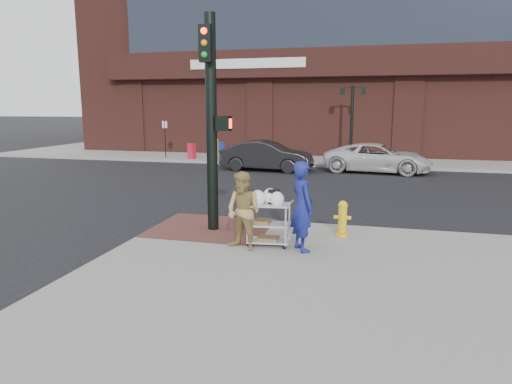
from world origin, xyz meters
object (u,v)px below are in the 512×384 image
(sedan_dark, at_px, (267,156))
(minivan_white, at_px, (378,158))
(pedestrian_tan, at_px, (244,211))
(woman_blue, at_px, (302,206))
(fire_hydrant, at_px, (342,218))
(traffic_signal_pole, at_px, (212,118))
(lamp_post, at_px, (352,115))
(utility_cart, at_px, (268,220))

(sedan_dark, height_order, minivan_white, sedan_dark)
(pedestrian_tan, height_order, sedan_dark, pedestrian_tan)
(woman_blue, xyz_separation_m, fire_hydrant, (0.74, 1.27, -0.51))
(traffic_signal_pole, bearing_deg, lamp_post, 80.76)
(minivan_white, height_order, utility_cart, utility_cart)
(lamp_post, relative_size, minivan_white, 0.81)
(traffic_signal_pole, relative_size, fire_hydrant, 6.01)
(woman_blue, xyz_separation_m, pedestrian_tan, (-1.18, -0.22, -0.12))
(lamp_post, distance_m, woman_blue, 16.37)
(traffic_signal_pole, distance_m, minivan_white, 12.90)
(lamp_post, xyz_separation_m, fire_hydrant, (0.57, -15.03, -2.04))
(woman_blue, distance_m, pedestrian_tan, 1.21)
(pedestrian_tan, distance_m, fire_hydrant, 2.47)
(woman_blue, distance_m, sedan_dark, 12.93)
(sedan_dark, distance_m, minivan_white, 5.26)
(utility_cart, bearing_deg, pedestrian_tan, -139.94)
(woman_blue, height_order, minivan_white, woman_blue)
(woman_blue, bearing_deg, pedestrian_tan, 66.48)
(traffic_signal_pole, xyz_separation_m, minivan_white, (3.89, 12.11, -2.15))
(lamp_post, distance_m, sedan_dark, 5.76)
(minivan_white, bearing_deg, lamp_post, 30.48)
(lamp_post, relative_size, pedestrian_tan, 2.45)
(woman_blue, bearing_deg, minivan_white, -41.06)
(lamp_post, height_order, woman_blue, lamp_post)
(woman_blue, bearing_deg, fire_hydrant, -64.56)
(utility_cart, relative_size, fire_hydrant, 1.48)
(minivan_white, relative_size, utility_cart, 4.01)
(lamp_post, relative_size, woman_blue, 2.14)
(pedestrian_tan, height_order, minivan_white, pedestrian_tan)
(utility_cart, height_order, fire_hydrant, utility_cart)
(woman_blue, height_order, utility_cart, woman_blue)
(woman_blue, relative_size, fire_hydrant, 2.24)
(fire_hydrant, bearing_deg, sedan_dark, 111.42)
(lamp_post, relative_size, traffic_signal_pole, 0.80)
(minivan_white, relative_size, fire_hydrant, 5.93)
(pedestrian_tan, bearing_deg, woman_blue, 32.53)
(lamp_post, xyz_separation_m, woman_blue, (-0.17, -16.30, -1.54))
(lamp_post, height_order, fire_hydrant, lamp_post)
(lamp_post, relative_size, utility_cart, 3.26)
(traffic_signal_pole, height_order, minivan_white, traffic_signal_pole)
(sedan_dark, height_order, fire_hydrant, sedan_dark)
(lamp_post, bearing_deg, woman_blue, -90.61)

